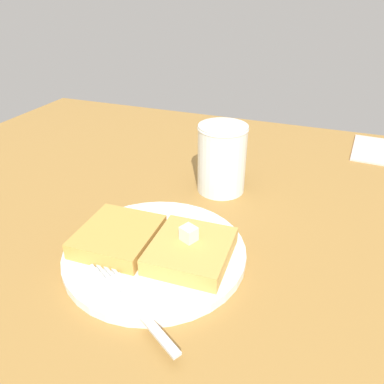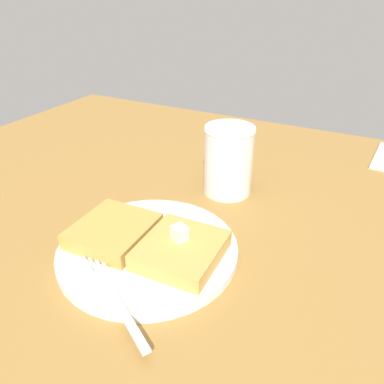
{
  "view_description": "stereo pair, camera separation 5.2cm",
  "coord_description": "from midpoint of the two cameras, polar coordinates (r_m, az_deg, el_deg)",
  "views": [
    {
      "loc": [
        -18.53,
        33.0,
        32.68
      ],
      "look_at": [
        -2.36,
        -9.58,
        6.84
      ],
      "focal_mm": 35.0,
      "sensor_mm": 36.0,
      "label": 1
    },
    {
      "loc": [
        -23.31,
        30.86,
        32.68
      ],
      "look_at": [
        -2.36,
        -9.58,
        6.84
      ],
      "focal_mm": 35.0,
      "sensor_mm": 36.0,
      "label": 2
    }
  ],
  "objects": [
    {
      "name": "toast_slice_middle",
      "position": [
        0.49,
        -8.87,
        -5.99
      ],
      "size": [
        9.46,
        10.19,
        2.12
      ],
      "primitive_type": "cube",
      "rotation": [
        0.0,
        0.0,
        0.03
      ],
      "color": "gold",
      "rests_on": "plate"
    },
    {
      "name": "table_surface",
      "position": [
        0.49,
        -4.58,
        -10.09
      ],
      "size": [
        112.58,
        112.58,
        2.34
      ],
      "primitive_type": "cube",
      "color": "olive",
      "rests_on": "ground"
    },
    {
      "name": "fork",
      "position": [
        0.42,
        -8.69,
        -14.78
      ],
      "size": [
        14.42,
        9.54,
        0.36
      ],
      "color": "silver",
      "rests_on": "plate"
    },
    {
      "name": "toast_slice_left",
      "position": [
        0.45,
        1.54,
        -9.14
      ],
      "size": [
        9.46,
        10.19,
        2.12
      ],
      "primitive_type": "cube",
      "rotation": [
        0.0,
        0.0,
        0.03
      ],
      "color": "tan",
      "rests_on": "plate"
    },
    {
      "name": "butter_pat_primary",
      "position": [
        0.44,
        1.47,
        -6.39
      ],
      "size": [
        2.29,
        2.21,
        1.78
      ],
      "primitive_type": "cube",
      "rotation": [
        0.0,
        0.0,
        2.7
      ],
      "color": "#F1EBC8",
      "rests_on": "toast_slice_left"
    },
    {
      "name": "plate",
      "position": [
        0.48,
        -3.83,
        -9.05
      ],
      "size": [
        22.64,
        22.64,
        1.22
      ],
      "color": "white",
      "rests_on": "table_surface"
    },
    {
      "name": "syrup_jar",
      "position": [
        0.6,
        8.04,
        4.32
      ],
      "size": [
        7.92,
        7.92,
        11.1
      ],
      "color": "#3A1707",
      "rests_on": "table_surface"
    }
  ]
}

